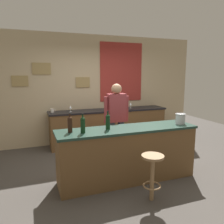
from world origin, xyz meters
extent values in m
plane|color=#423D38|center=(0.00, 0.00, 0.00)|extent=(10.00, 10.00, 0.00)
cube|color=tan|center=(0.00, 2.03, 1.40)|extent=(6.00, 0.06, 2.80)
cube|color=#997F4C|center=(-1.70, 1.99, 1.64)|extent=(0.37, 0.02, 0.25)
cube|color=#997F4C|center=(-1.20, 1.99, 1.93)|extent=(0.43, 0.02, 0.28)
cube|color=#997F4C|center=(-0.20, 1.99, 1.59)|extent=(0.36, 0.02, 0.26)
cube|color=maroon|center=(0.87, 1.99, 1.85)|extent=(1.21, 0.02, 1.56)
cube|color=brown|center=(0.00, -0.40, 0.44)|extent=(2.34, 0.57, 0.88)
cube|color=#1E382D|center=(0.00, -0.40, 0.90)|extent=(2.39, 0.60, 0.04)
cube|color=brown|center=(0.40, 1.65, 0.43)|extent=(3.01, 0.53, 0.86)
cube|color=black|center=(0.40, 1.65, 0.88)|extent=(3.07, 0.56, 0.04)
cylinder|color=#384766|center=(0.21, 0.40, 0.43)|extent=(0.13, 0.13, 0.86)
cylinder|color=#384766|center=(0.01, 0.40, 0.43)|extent=(0.13, 0.13, 0.86)
cube|color=maroon|center=(0.11, 0.40, 1.14)|extent=(0.36, 0.20, 0.56)
sphere|color=#A87A5B|center=(0.11, 0.40, 1.51)|extent=(0.21, 0.21, 0.21)
cylinder|color=maroon|center=(0.33, 0.40, 1.11)|extent=(0.08, 0.08, 0.52)
cylinder|color=maroon|center=(-0.11, 0.40, 1.11)|extent=(0.08, 0.08, 0.52)
cylinder|color=olive|center=(0.07, -1.11, 0.32)|extent=(0.06, 0.06, 0.65)
torus|color=olive|center=(0.07, -1.11, 0.22)|extent=(0.26, 0.26, 0.02)
cylinder|color=olive|center=(0.07, -1.11, 0.66)|extent=(0.32, 0.32, 0.03)
cylinder|color=black|center=(-0.95, -0.36, 1.02)|extent=(0.07, 0.07, 0.20)
sphere|color=black|center=(-0.95, -0.36, 1.13)|extent=(0.07, 0.07, 0.07)
cylinder|color=black|center=(-0.95, -0.36, 1.17)|extent=(0.03, 0.03, 0.09)
cylinder|color=black|center=(-0.95, -0.36, 1.22)|extent=(0.03, 0.03, 0.02)
cylinder|color=black|center=(-0.78, -0.46, 1.02)|extent=(0.07, 0.07, 0.20)
sphere|color=black|center=(-0.78, -0.46, 1.13)|extent=(0.07, 0.07, 0.07)
cylinder|color=black|center=(-0.78, -0.46, 1.17)|extent=(0.03, 0.03, 0.09)
cylinder|color=black|center=(-0.78, -0.46, 1.22)|extent=(0.03, 0.03, 0.02)
cylinder|color=black|center=(-0.35, -0.38, 1.02)|extent=(0.07, 0.07, 0.20)
sphere|color=black|center=(-0.35, -0.38, 1.13)|extent=(0.07, 0.07, 0.07)
cylinder|color=black|center=(-0.35, -0.38, 1.17)|extent=(0.03, 0.03, 0.09)
cylinder|color=black|center=(-0.35, -0.38, 1.22)|extent=(0.03, 0.03, 0.02)
cylinder|color=#B7BABF|center=(1.01, -0.45, 1.01)|extent=(0.17, 0.17, 0.18)
torus|color=#B7BABF|center=(1.01, -0.45, 1.10)|extent=(0.19, 0.19, 0.02)
cylinder|color=silver|center=(-0.59, 1.67, 0.90)|extent=(0.06, 0.06, 0.00)
cylinder|color=silver|center=(-0.59, 1.67, 0.94)|extent=(0.01, 0.01, 0.07)
cone|color=silver|center=(-0.59, 1.67, 1.02)|extent=(0.07, 0.07, 0.08)
cylinder|color=silver|center=(1.02, 1.67, 0.90)|extent=(0.06, 0.06, 0.00)
cylinder|color=silver|center=(1.02, 1.67, 0.94)|extent=(0.01, 0.01, 0.07)
cone|color=silver|center=(1.02, 1.67, 1.02)|extent=(0.07, 0.07, 0.08)
cylinder|color=silver|center=(-1.03, 1.71, 0.95)|extent=(0.08, 0.08, 0.09)
torus|color=silver|center=(-0.97, 1.71, 0.95)|extent=(0.06, 0.01, 0.06)
camera|label=1|loc=(-1.51, -3.73, 1.82)|focal=36.01mm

